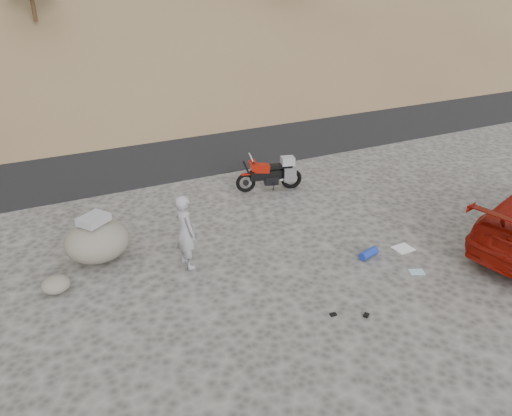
% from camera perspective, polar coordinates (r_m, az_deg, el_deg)
% --- Properties ---
extents(ground, '(140.00, 140.00, 0.00)m').
position_cam_1_polar(ground, '(12.00, 4.83, -5.24)').
color(ground, '#44413E').
rests_on(ground, ground).
extents(road, '(120.00, 7.00, 0.05)m').
position_cam_1_polar(road, '(19.55, -8.76, 7.18)').
color(road, black).
rests_on(road, ground).
extents(motorcycle, '(2.03, 0.88, 1.23)m').
position_cam_1_polar(motorcycle, '(15.13, 1.87, 3.93)').
color(motorcycle, black).
rests_on(motorcycle, ground).
extents(man, '(0.54, 0.71, 1.76)m').
position_cam_1_polar(man, '(11.63, -7.81, -6.50)').
color(man, gray).
rests_on(man, ground).
extents(boulder, '(1.84, 1.73, 1.14)m').
position_cam_1_polar(boulder, '(12.07, -17.72, -3.58)').
color(boulder, '#615C53').
rests_on(boulder, ground).
extents(small_rock, '(0.63, 0.57, 0.36)m').
position_cam_1_polar(small_rock, '(11.38, -21.90, -8.12)').
color(small_rock, '#615C53').
rests_on(small_rock, ground).
extents(gear_white_cloth, '(0.47, 0.42, 0.01)m').
position_cam_1_polar(gear_white_cloth, '(12.67, 16.46, -4.45)').
color(gear_white_cloth, white).
rests_on(gear_white_cloth, ground).
extents(gear_blue_mat, '(0.54, 0.33, 0.20)m').
position_cam_1_polar(gear_blue_mat, '(12.07, 12.76, -5.10)').
color(gear_blue_mat, '#1B32A2').
rests_on(gear_blue_mat, ground).
extents(gear_glove_a, '(0.13, 0.09, 0.03)m').
position_cam_1_polar(gear_glove_a, '(10.15, 8.82, -11.92)').
color(gear_glove_a, black).
rests_on(gear_glove_a, ground).
extents(gear_glove_b, '(0.15, 0.14, 0.04)m').
position_cam_1_polar(gear_glove_b, '(10.24, 12.48, -11.87)').
color(gear_glove_b, black).
rests_on(gear_glove_b, ground).
extents(gear_blue_cloth, '(0.39, 0.35, 0.01)m').
position_cam_1_polar(gear_blue_cloth, '(11.85, 17.90, -6.97)').
color(gear_blue_cloth, '#93C8E4').
rests_on(gear_blue_cloth, ground).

